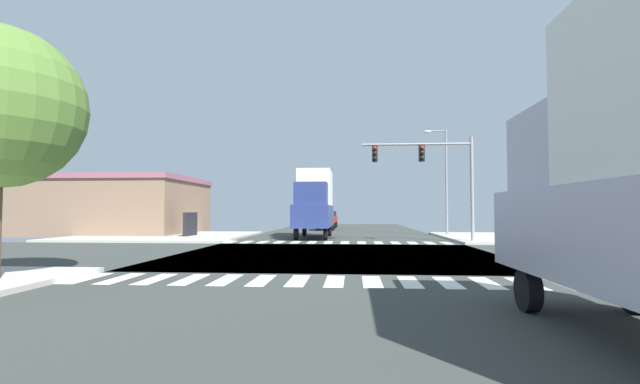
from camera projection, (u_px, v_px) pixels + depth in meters
The scene contains 11 objects.
ground at pixel (336, 255), 19.12m from camera, with size 90.00×90.00×0.05m.
sidewalk_corner_ne at pixel (532, 238), 30.10m from camera, with size 12.00×12.00×0.14m.
sidewalk_corner_nw at pixel (165, 236), 32.06m from camera, with size 12.00×12.00×0.14m.
crosswalk_near at pixel (316, 281), 11.87m from camera, with size 13.50×2.00×0.01m.
crosswalk_far at pixel (337, 242), 26.42m from camera, with size 13.50×2.00×0.01m.
traffic_signal_mast at pixel (428, 165), 26.47m from camera, with size 6.65×0.55×6.34m.
street_lamp at pixel (443, 172), 33.75m from camera, with size 1.78×0.32×8.19m.
bank_building at pixel (114, 206), 35.97m from camera, with size 14.62×10.19×4.62m.
box_truck_leading_2 at pixel (314, 202), 31.21m from camera, with size 2.40×7.20×4.85m.
sedan_trailing_2 at pixel (329, 218), 50.70m from camera, with size 1.80×4.30×1.88m.
sedan_middle_3 at pixel (326, 219), 43.72m from camera, with size 1.80×4.30×1.88m.
Camera 1 is at (0.76, -19.22, 1.89)m, focal length 24.66 mm.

